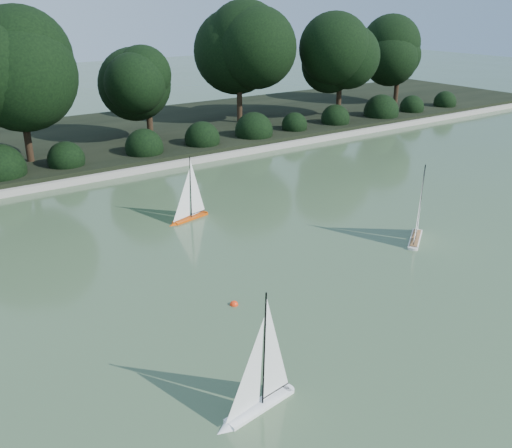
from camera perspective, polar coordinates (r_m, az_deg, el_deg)
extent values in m
plane|color=#374E2F|center=(10.11, 12.80, -6.35)|extent=(80.00, 80.00, 0.00)
cube|color=gray|center=(16.96, -10.01, 5.68)|extent=(40.00, 0.35, 0.18)
cube|color=black|center=(20.54, -14.91, 8.24)|extent=(40.00, 8.00, 0.30)
cylinder|color=black|center=(17.60, -21.81, 7.53)|extent=(0.20, 0.20, 1.66)
sphere|color=black|center=(17.27, -22.76, 14.03)|extent=(2.66, 2.66, 2.66)
cylinder|color=black|center=(19.36, -10.53, 9.27)|extent=(0.20, 0.20, 1.26)
sphere|color=black|center=(19.09, -10.86, 13.88)|extent=(2.10, 2.10, 2.10)
cylinder|color=black|center=(21.82, -1.65, 11.61)|extent=(0.20, 0.20, 1.73)
sphere|color=black|center=(21.55, -1.72, 17.18)|extent=(2.80, 2.80, 2.80)
cylinder|color=black|center=(23.43, 8.25, 11.79)|extent=(0.20, 0.20, 1.48)
sphere|color=black|center=(23.20, 8.50, 16.34)|extent=(2.52, 2.52, 2.52)
cylinder|color=black|center=(26.69, 13.82, 12.50)|extent=(0.20, 0.20, 1.40)
sphere|color=black|center=(26.49, 14.15, 16.15)|extent=(2.24, 2.24, 2.24)
sphere|color=black|center=(16.54, -24.10, 5.00)|extent=(1.10, 1.10, 1.10)
sphere|color=black|center=(16.99, -17.54, 6.30)|extent=(1.10, 1.10, 1.10)
sphere|color=black|center=(17.66, -11.36, 7.44)|extent=(1.10, 1.10, 1.10)
sphere|color=black|center=(18.53, -5.68, 8.41)|extent=(1.10, 1.10, 1.10)
sphere|color=black|center=(19.56, -0.52, 9.21)|extent=(1.10, 1.10, 1.10)
sphere|color=black|center=(20.73, 4.11, 9.87)|extent=(1.10, 1.10, 1.10)
sphere|color=black|center=(22.02, 8.23, 10.40)|extent=(1.10, 1.10, 1.10)
sphere|color=black|center=(23.42, 11.90, 10.83)|extent=(1.10, 1.10, 1.10)
sphere|color=black|center=(24.89, 15.14, 11.17)|extent=(1.10, 1.10, 1.10)
sphere|color=black|center=(26.43, 18.03, 11.44)|extent=(1.10, 1.10, 1.10)
cube|color=white|center=(7.27, 0.36, -17.61)|extent=(1.01, 0.34, 0.10)
cone|color=white|center=(6.98, -3.28, -19.63)|extent=(0.23, 0.23, 0.20)
cylinder|color=white|center=(7.55, 3.20, -15.94)|extent=(0.14, 0.14, 0.10)
cylinder|color=black|center=(6.81, 0.69, -12.07)|extent=(0.02, 0.02, 1.54)
cylinder|color=black|center=(7.35, 1.94, -16.03)|extent=(0.45, 0.08, 0.02)
cube|color=silver|center=(12.22, 15.65, -1.34)|extent=(0.95, 0.75, 0.10)
cone|color=silver|center=(12.77, 15.90, -0.36)|extent=(0.28, 0.28, 0.20)
cylinder|color=silver|center=(11.75, 15.41, -2.25)|extent=(0.17, 0.17, 0.10)
cube|color=olive|center=(12.20, 15.67, -1.10)|extent=(0.86, 0.66, 0.01)
cylinder|color=black|center=(11.88, 16.03, 2.31)|extent=(0.03, 0.03, 1.58)
cylinder|color=black|center=(11.92, 15.58, -1.33)|extent=(0.39, 0.28, 0.02)
cube|color=#D74605|center=(12.98, -6.60, 0.69)|extent=(0.93, 0.38, 0.09)
cone|color=#D74605|center=(12.66, -8.38, 0.05)|extent=(0.22, 0.22, 0.18)
cylinder|color=#D74605|center=(13.26, -5.14, 1.21)|extent=(0.13, 0.13, 0.09)
cylinder|color=black|center=(12.76, -6.59, 3.89)|extent=(0.02, 0.02, 1.41)
cylinder|color=black|center=(13.10, -5.82, 1.38)|extent=(0.41, 0.11, 0.01)
sphere|color=#FE320D|center=(9.39, -2.21, -8.07)|extent=(0.14, 0.14, 0.14)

